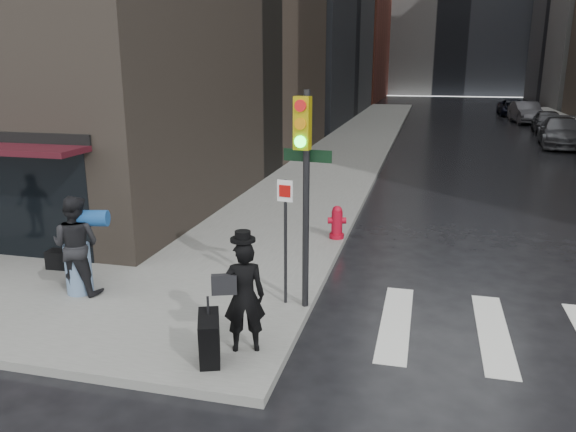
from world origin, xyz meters
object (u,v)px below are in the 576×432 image
Objects in this scene: traffic_light at (303,172)px; parked_car_4 at (548,122)px; fire_hydrant at (337,224)px; parked_car_6 at (513,108)px; parked_car_5 at (526,112)px; parked_car_3 at (561,132)px; man_overcoat at (237,303)px; man_jeans at (76,245)px.

parked_car_4 is (9.30, 29.88, -1.86)m from traffic_light.
parked_car_6 is (8.84, 38.15, 0.15)m from fire_hydrant.
fire_hydrant is 27.35m from parked_car_4.
parked_car_4 is 6.24m from parked_car_5.
parked_car_6 is (-0.05, 18.68, -0.09)m from parked_car_3.
parked_car_3 reaches higher than parked_car_4.
man_overcoat is 0.40× the size of parked_car_5.
parked_car_6 is at bearing 86.01° from parked_car_5.
man_jeans is at bearing -114.60° from parked_car_5.
parked_car_6 is at bearing 85.67° from traffic_light.
fire_hydrant is at bearing -103.00° from parked_car_6.
man_overcoat is 0.45× the size of parked_car_4.
man_overcoat is 45.11m from parked_car_6.
parked_car_3 reaches higher than fire_hydrant.
man_overcoat is 6.01m from fire_hydrant.
traffic_light is 4.66m from fire_hydrant.
parked_car_5 is (8.93, 31.93, 0.27)m from fire_hydrant.
fire_hydrant is 0.19× the size of parked_car_4.
fire_hydrant is 0.16× the size of parked_car_3.
parked_car_3 is 1.08× the size of parked_car_6.
man_overcoat is 33.18m from parked_car_4.
fire_hydrant is at bearing -115.42° from man_overcoat.
man_overcoat is at bearing -94.93° from fire_hydrant.
fire_hydrant is at bearing -105.92° from parked_car_4.
parked_car_4 is 12.46m from parked_car_6.
parked_car_5 is at bearing 97.97° from parked_car_4.
parked_car_5 is (0.04, 12.45, 0.03)m from parked_car_3.
parked_car_4 reaches higher than fire_hydrant.
parked_car_5 is at bearing -124.50° from man_overcoat.
parked_car_5 reaches higher than parked_car_3.
parked_car_3 is at bearing 76.90° from traffic_light.
man_overcoat is at bearing -101.92° from parked_car_6.
man_overcoat is 2.32× the size of fire_hydrant.
traffic_light reaches higher than man_jeans.
parked_car_5 is (13.08, 36.46, -0.31)m from man_jeans.
parked_car_5 is at bearing -112.66° from man_jeans.
fire_hydrant is 39.16m from parked_car_6.
man_overcoat is at bearing -100.21° from traffic_light.
parked_car_4 is (9.87, 31.68, -0.22)m from man_overcoat.
traffic_light reaches higher than parked_car_3.
man_jeans reaches higher than parked_car_3.
traffic_light is 31.35m from parked_car_4.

